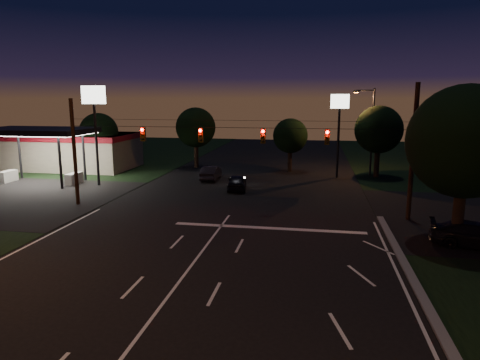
% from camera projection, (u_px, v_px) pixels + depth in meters
% --- Properties ---
extents(ground, '(140.00, 140.00, 0.00)m').
position_uv_depth(ground, '(155.00, 313.00, 16.14)').
color(ground, black).
rests_on(ground, ground).
extents(stop_bar, '(12.00, 0.50, 0.01)m').
position_uv_depth(stop_bar, '(268.00, 228.00, 26.74)').
color(stop_bar, silver).
rests_on(stop_bar, ground).
extents(utility_pole_right, '(0.30, 0.30, 9.00)m').
position_uv_depth(utility_pole_right, '(408.00, 220.00, 28.59)').
color(utility_pole_right, black).
rests_on(utility_pole_right, ground).
extents(utility_pole_left, '(0.28, 0.28, 8.00)m').
position_uv_depth(utility_pole_left, '(78.00, 204.00, 32.70)').
color(utility_pole_left, black).
rests_on(utility_pole_left, ground).
extents(signal_span, '(24.00, 0.40, 1.56)m').
position_uv_depth(signal_span, '(232.00, 135.00, 29.58)').
color(signal_span, black).
rests_on(signal_span, ground).
extents(gas_station, '(14.20, 16.10, 5.25)m').
position_uv_depth(gas_station, '(70.00, 148.00, 48.82)').
color(gas_station, gray).
rests_on(gas_station, ground).
extents(pole_sign_left_near, '(2.20, 0.30, 9.10)m').
position_uv_depth(pole_sign_left_near, '(94.00, 110.00, 38.50)').
color(pole_sign_left_near, black).
rests_on(pole_sign_left_near, ground).
extents(pole_sign_right, '(1.80, 0.30, 8.40)m').
position_uv_depth(pole_sign_right, '(339.00, 116.00, 42.61)').
color(pole_sign_right, black).
rests_on(pole_sign_right, ground).
extents(street_light_right_far, '(2.20, 0.35, 9.00)m').
position_uv_depth(street_light_right_far, '(370.00, 125.00, 44.18)').
color(street_light_right_far, black).
rests_on(street_light_right_far, ground).
extents(tree_right_near, '(6.00, 6.00, 8.76)m').
position_uv_depth(tree_right_near, '(465.00, 143.00, 22.58)').
color(tree_right_near, black).
rests_on(tree_right_near, ground).
extents(tree_far_a, '(4.20, 4.20, 6.42)m').
position_uv_depth(tree_far_a, '(100.00, 132.00, 47.54)').
color(tree_far_a, black).
rests_on(tree_far_a, ground).
extents(tree_far_b, '(4.60, 4.60, 6.98)m').
position_uv_depth(tree_far_b, '(196.00, 128.00, 49.64)').
color(tree_far_b, black).
rests_on(tree_far_b, ground).
extents(tree_far_c, '(3.80, 3.80, 5.86)m').
position_uv_depth(tree_far_c, '(290.00, 136.00, 46.90)').
color(tree_far_c, black).
rests_on(tree_far_c, ground).
extents(tree_far_d, '(4.80, 4.80, 7.30)m').
position_uv_depth(tree_far_d, '(379.00, 130.00, 43.28)').
color(tree_far_d, black).
rests_on(tree_far_d, ground).
extents(tree_far_e, '(4.00, 4.00, 6.18)m').
position_uv_depth(tree_far_e, '(470.00, 140.00, 40.09)').
color(tree_far_e, black).
rests_on(tree_far_e, ground).
extents(car_oncoming_a, '(2.15, 4.22, 1.37)m').
position_uv_depth(car_oncoming_a, '(237.00, 182.00, 37.85)').
color(car_oncoming_a, black).
rests_on(car_oncoming_a, ground).
extents(car_oncoming_b, '(1.67, 4.30, 1.40)m').
position_uv_depth(car_oncoming_b, '(211.00, 173.00, 42.56)').
color(car_oncoming_b, black).
rests_on(car_oncoming_b, ground).
extents(car_cross, '(5.03, 2.73, 1.38)m').
position_uv_depth(car_cross, '(476.00, 235.00, 23.19)').
color(car_cross, black).
rests_on(car_cross, ground).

